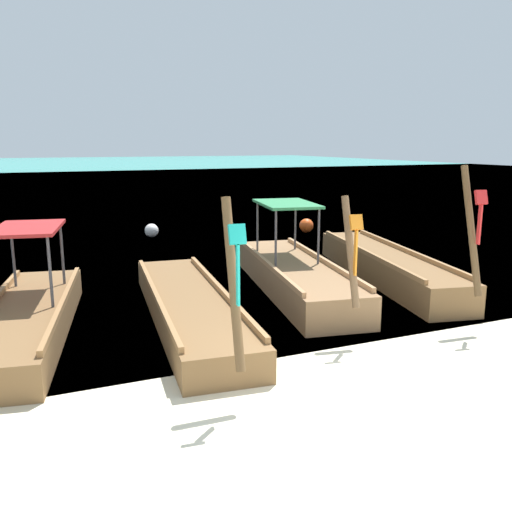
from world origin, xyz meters
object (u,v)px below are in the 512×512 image
(mooring_buoy_far, at_px, (306,226))
(longtail_boat_blue_ribbon, at_px, (27,318))
(longtail_boat_turquoise_ribbon, at_px, (189,307))
(mooring_buoy_near, at_px, (152,231))
(longtail_boat_orange_ribbon, at_px, (295,275))
(longtail_boat_red_ribbon, at_px, (386,266))

(mooring_buoy_far, bearing_deg, longtail_boat_blue_ribbon, -140.93)
(longtail_boat_turquoise_ribbon, relative_size, mooring_buoy_near, 13.96)
(longtail_boat_orange_ribbon, bearing_deg, mooring_buoy_far, 60.04)
(longtail_boat_blue_ribbon, bearing_deg, mooring_buoy_near, 65.69)
(longtail_boat_turquoise_ribbon, distance_m, mooring_buoy_near, 9.18)
(longtail_boat_blue_ribbon, height_order, longtail_boat_turquoise_ribbon, longtail_boat_blue_ribbon)
(longtail_boat_red_ribbon, height_order, mooring_buoy_far, longtail_boat_red_ribbon)
(longtail_boat_orange_ribbon, height_order, longtail_boat_red_ribbon, longtail_boat_red_ribbon)
(longtail_boat_red_ribbon, distance_m, mooring_buoy_far, 6.99)
(longtail_boat_blue_ribbon, bearing_deg, longtail_boat_orange_ribbon, 7.91)
(longtail_boat_turquoise_ribbon, bearing_deg, longtail_boat_blue_ribbon, 173.82)
(longtail_boat_blue_ribbon, height_order, longtail_boat_orange_ribbon, longtail_boat_blue_ribbon)
(longtail_boat_turquoise_ribbon, height_order, longtail_boat_red_ribbon, longtail_boat_red_ribbon)
(longtail_boat_red_ribbon, xyz_separation_m, mooring_buoy_far, (1.50, 6.82, -0.08))
(longtail_boat_red_ribbon, bearing_deg, mooring_buoy_near, 116.00)
(mooring_buoy_near, relative_size, mooring_buoy_far, 0.93)
(longtail_boat_blue_ribbon, xyz_separation_m, mooring_buoy_near, (3.98, 8.80, -0.09))
(longtail_boat_orange_ribbon, bearing_deg, mooring_buoy_near, 100.21)
(longtail_boat_orange_ribbon, distance_m, longtail_boat_red_ribbon, 2.46)
(longtail_boat_orange_ribbon, xyz_separation_m, longtail_boat_red_ribbon, (2.46, 0.04, -0.03))
(longtail_boat_red_ribbon, bearing_deg, longtail_boat_orange_ribbon, -179.11)
(longtail_boat_orange_ribbon, distance_m, mooring_buoy_far, 7.92)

